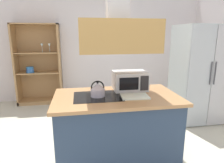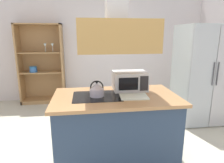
{
  "view_description": "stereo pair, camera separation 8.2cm",
  "coord_description": "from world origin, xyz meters",
  "views": [
    {
      "loc": [
        -0.21,
        -2.13,
        1.67
      ],
      "look_at": [
        0.24,
        0.57,
        1.0
      ],
      "focal_mm": 31.43,
      "sensor_mm": 36.0,
      "label": 1
    },
    {
      "loc": [
        -0.13,
        -2.14,
        1.67
      ],
      "look_at": [
        0.24,
        0.57,
        1.0
      ],
      "focal_mm": 31.43,
      "sensor_mm": 36.0,
      "label": 2
    }
  ],
  "objects": [
    {
      "name": "wall_back",
      "position": [
        0.0,
        3.0,
        1.35
      ],
      "size": [
        6.0,
        0.12,
        2.7
      ],
      "primitive_type": "cube",
      "color": "silver",
      "rests_on": "ground"
    },
    {
      "name": "kitchen_island",
      "position": [
        0.24,
        0.22,
        0.45
      ],
      "size": [
        1.59,
        0.91,
        0.9
      ],
      "color": "#2A3C56",
      "rests_on": "ground"
    },
    {
      "name": "range_hood",
      "position": [
        0.24,
        0.22,
        1.75
      ],
      "size": [
        0.9,
        0.7,
        1.24
      ],
      "color": "#B38445"
    },
    {
      "name": "refrigerator",
      "position": [
        2.05,
        1.23,
        0.92
      ],
      "size": [
        0.9,
        0.77,
        1.83
      ],
      "color": "silver",
      "rests_on": "ground"
    },
    {
      "name": "dish_cabinet",
      "position": [
        -1.18,
        2.78,
        0.84
      ],
      "size": [
        1.05,
        0.4,
        1.9
      ],
      "color": "#AC804E",
      "rests_on": "ground"
    },
    {
      "name": "kettle",
      "position": [
        0.0,
        0.22,
        0.99
      ],
      "size": [
        0.18,
        0.18,
        0.2
      ],
      "color": "#BDB5C7",
      "rests_on": "kitchen_island"
    },
    {
      "name": "cutting_board",
      "position": [
        0.45,
        0.12,
        0.91
      ],
      "size": [
        0.35,
        0.26,
        0.02
      ],
      "primitive_type": "cube",
      "rotation": [
        0.0,
        0.0,
        -0.06
      ],
      "color": "white",
      "rests_on": "kitchen_island"
    },
    {
      "name": "microwave",
      "position": [
        0.47,
        0.45,
        1.03
      ],
      "size": [
        0.46,
        0.35,
        0.26
      ],
      "color": "silver",
      "rests_on": "kitchen_island"
    }
  ]
}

